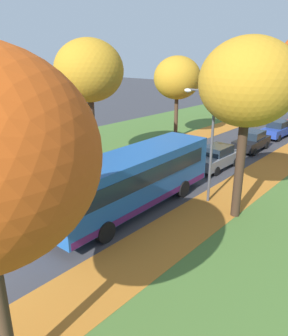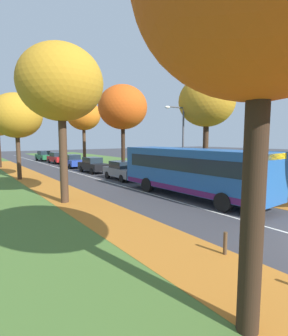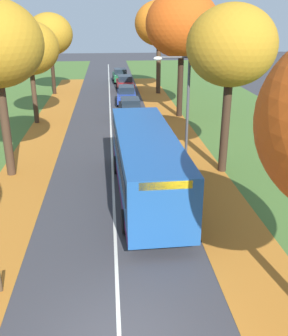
% 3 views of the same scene
% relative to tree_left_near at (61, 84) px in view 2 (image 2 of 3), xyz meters
% --- Properties ---
extents(leaf_litter_left, '(2.80, 60.00, 0.00)m').
position_rel_tree_left_near_xyz_m(leaf_litter_left, '(0.72, 1.99, -6.55)').
color(leaf_litter_left, '#B26B23').
rests_on(leaf_litter_left, grass_verge_left).
extents(grass_verge_right, '(12.00, 90.00, 0.01)m').
position_rel_tree_left_near_xyz_m(grass_verge_right, '(14.52, 7.99, -6.56)').
color(grass_verge_right, '#476B2D').
rests_on(grass_verge_right, ground).
extents(leaf_litter_right, '(2.80, 60.00, 0.00)m').
position_rel_tree_left_near_xyz_m(leaf_litter_right, '(9.92, 1.99, -6.55)').
color(leaf_litter_right, '#B26B23').
rests_on(leaf_litter_right, grass_verge_right).
extents(road_centre_line, '(0.12, 80.00, 0.01)m').
position_rel_tree_left_near_xyz_m(road_centre_line, '(5.32, 7.99, -6.56)').
color(road_centre_line, silver).
rests_on(road_centre_line, ground).
extents(tree_left_near, '(4.57, 4.57, 8.66)m').
position_rel_tree_left_near_xyz_m(tree_left_near, '(0.00, 0.00, 0.00)').
color(tree_left_near, '#422D1E').
rests_on(tree_left_near, ground).
extents(tree_left_mid, '(4.28, 4.28, 7.51)m').
position_rel_tree_left_near_xyz_m(tree_left_mid, '(-0.39, 10.61, -1.00)').
color(tree_left_mid, '#422D1E').
rests_on(tree_left_mid, ground).
extents(tree_right_near, '(4.35, 4.35, 8.44)m').
position_rel_tree_left_near_xyz_m(tree_right_near, '(11.21, -0.48, -0.14)').
color(tree_right_near, '#382619').
rests_on(tree_right_near, ground).
extents(tree_right_mid, '(5.61, 5.61, 9.69)m').
position_rel_tree_left_near_xyz_m(tree_right_mid, '(10.99, 11.70, 0.57)').
color(tree_right_mid, black).
rests_on(tree_right_mid, ground).
extents(tree_right_far, '(4.89, 4.89, 9.20)m').
position_rel_tree_left_near_xyz_m(tree_right_far, '(10.49, 21.81, 0.39)').
color(tree_right_far, '#422D1E').
rests_on(tree_right_far, ground).
extents(bollard_third, '(0.12, 0.12, 0.73)m').
position_rel_tree_left_near_xyz_m(bollard_third, '(1.77, -9.58, -6.20)').
color(bollard_third, '#4C3823').
rests_on(bollard_third, ground).
extents(streetlamp_right, '(1.89, 0.28, 6.00)m').
position_rel_tree_left_near_xyz_m(streetlamp_right, '(8.99, 0.11, -2.83)').
color(streetlamp_right, '#47474C').
rests_on(streetlamp_right, ground).
extents(bus, '(2.88, 10.47, 2.98)m').
position_rel_tree_left_near_xyz_m(bus, '(6.83, -3.22, -4.86)').
color(bus, '#1E5199').
rests_on(bus, ground).
extents(car_grey_lead, '(1.84, 4.23, 1.62)m').
position_rel_tree_left_near_xyz_m(car_grey_lead, '(6.94, 5.26, -5.75)').
color(car_grey_lead, slate).
rests_on(car_grey_lead, ground).
extents(car_black_following, '(1.85, 4.23, 1.62)m').
position_rel_tree_left_near_xyz_m(car_black_following, '(6.93, 11.22, -5.75)').
color(car_black_following, black).
rests_on(car_black_following, ground).
extents(car_blue_third_in_line, '(1.92, 4.27, 1.62)m').
position_rel_tree_left_near_xyz_m(car_blue_third_in_line, '(6.90, 17.01, -5.75)').
color(car_blue_third_in_line, '#233D9E').
rests_on(car_blue_third_in_line, ground).
extents(car_red_fourth_in_line, '(1.92, 4.27, 1.62)m').
position_rel_tree_left_near_xyz_m(car_red_fourth_in_line, '(7.06, 23.65, -5.75)').
color(car_red_fourth_in_line, '#B21919').
rests_on(car_red_fourth_in_line, ground).
extents(car_green_trailing, '(1.92, 4.27, 1.62)m').
position_rel_tree_left_near_xyz_m(car_green_trailing, '(6.72, 29.38, -5.75)').
color(car_green_trailing, '#1E6038').
rests_on(car_green_trailing, ground).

